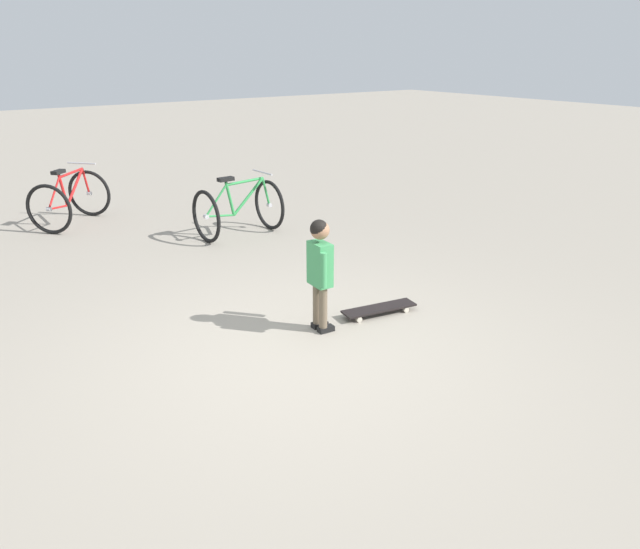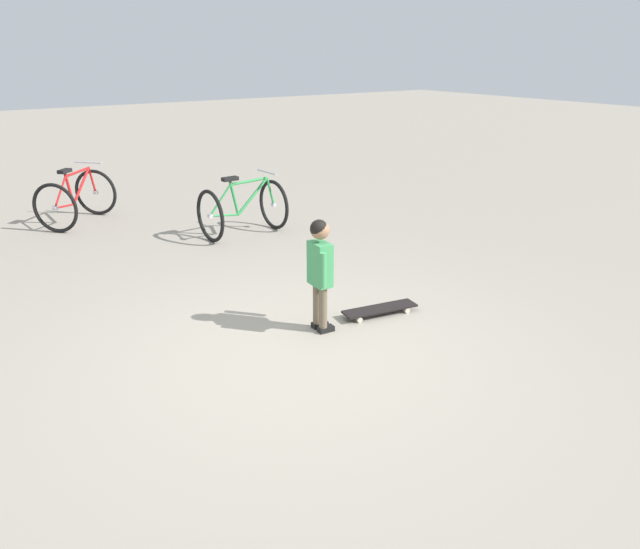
{
  "view_description": "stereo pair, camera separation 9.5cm",
  "coord_description": "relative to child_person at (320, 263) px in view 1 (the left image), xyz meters",
  "views": [
    {
      "loc": [
        2.54,
        3.93,
        2.47
      ],
      "look_at": [
        -0.47,
        -0.29,
        0.55
      ],
      "focal_mm": 34.55,
      "sensor_mm": 36.0,
      "label": 1
    },
    {
      "loc": [
        2.46,
        3.99,
        2.47
      ],
      "look_at": [
        -0.47,
        -0.29,
        0.55
      ],
      "focal_mm": 34.55,
      "sensor_mm": 36.0,
      "label": 2
    }
  ],
  "objects": [
    {
      "name": "ground_plane",
      "position": [
        0.47,
        0.29,
        -0.66
      ],
      "size": [
        50.0,
        50.0,
        0.0
      ],
      "primitive_type": "plane",
      "color": "#9E9384"
    },
    {
      "name": "child_person",
      "position": [
        0.0,
        0.0,
        0.0
      ],
      "size": [
        0.24,
        0.36,
        1.06
      ],
      "color": "brown",
      "rests_on": "ground"
    },
    {
      "name": "skateboard",
      "position": [
        -0.68,
        0.05,
        -0.6
      ],
      "size": [
        0.78,
        0.31,
        0.07
      ],
      "color": "black",
      "rests_on": "ground"
    },
    {
      "name": "bicycle_near",
      "position": [
        -0.87,
        -3.15,
        -0.28
      ],
      "size": [
        1.11,
        0.78,
        0.85
      ],
      "color": "black",
      "rests_on": "ground"
    },
    {
      "name": "bicycle_mid",
      "position": [
        0.88,
        -5.08,
        -0.28
      ],
      "size": [
        1.27,
        1.25,
        0.85
      ],
      "color": "black",
      "rests_on": "ground"
    }
  ]
}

